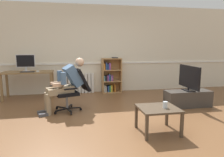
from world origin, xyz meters
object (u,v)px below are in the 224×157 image
radiator (79,83)px  office_chair (73,88)px  tv_stand (188,99)px  coffee_table (158,111)px  computer_desk (28,76)px  computer_mouse (38,71)px  person_seated (66,83)px  bookshelf (111,76)px  keyboard (27,72)px  tv_screen (189,78)px  imac_monitor (26,62)px  drinking_glass (165,105)px

radiator → office_chair: size_ratio=0.93×
tv_stand → coffee_table: (-1.33, -1.27, 0.18)m
computer_desk → coffee_table: 3.87m
computer_mouse → person_seated: 1.50m
computer_mouse → coffee_table: bearing=-49.5°
bookshelf → tv_stand: size_ratio=1.01×
keyboard → computer_mouse: size_ratio=3.64×
keyboard → office_chair: bearing=-44.8°
bookshelf → tv_stand: bookshelf is taller
tv_screen → coffee_table: 1.87m
computer_desk → tv_screen: tv_screen is taller
keyboard → computer_mouse: bearing=4.3°
imac_monitor → keyboard: (0.07, -0.22, -0.26)m
tv_stand → tv_screen: 0.51m
office_chair → tv_screen: bearing=67.9°
computer_mouse → radiator: bearing=24.3°
coffee_table → person_seated: bearing=136.9°
coffee_table → imac_monitor: bearing=132.4°
office_chair → tv_stand: (2.71, -0.23, -0.33)m
person_seated → tv_screen: bearing=69.2°
person_seated → tv_screen: 2.89m
computer_desk → bookshelf: size_ratio=1.21×
drinking_glass → computer_mouse: bearing=131.2°
office_chair → person_seated: person_seated is taller
drinking_glass → tv_stand: bearing=47.1°
bookshelf → person_seated: (-1.32, -1.68, 0.12)m
person_seated → coffee_table: person_seated is taller
bookshelf → computer_mouse: bearing=-168.9°
computer_mouse → coffee_table: computer_mouse is taller
keyboard → tv_stand: bearing=-20.0°
computer_desk → office_chair: size_ratio=1.40×
tv_stand → imac_monitor: bearing=157.6°
computer_desk → person_seated: (1.06, -1.39, -0.00)m
office_chair → tv_screen: (2.71, -0.23, 0.19)m
imac_monitor → computer_mouse: imac_monitor is taller
imac_monitor → computer_desk: bearing=-53.2°
computer_mouse → bookshelf: bookshelf is taller
computer_desk → computer_mouse: computer_mouse is taller
computer_desk → imac_monitor: bearing=126.8°
bookshelf → drinking_glass: (0.33, -3.18, -0.03)m
computer_desk → computer_mouse: bearing=-23.0°
computer_desk → imac_monitor: (-0.06, 0.08, 0.38)m
radiator → tv_screen: bearing=-37.8°
keyboard → drinking_glass: bearing=-45.6°
radiator → keyboard: bearing=-159.2°
imac_monitor → tv_stand: bearing=-22.4°
radiator → coffee_table: (1.20, -3.23, 0.07)m
computer_desk → keyboard: size_ratio=3.68×
imac_monitor → tv_stand: imac_monitor is taller
imac_monitor → tv_stand: 4.40m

